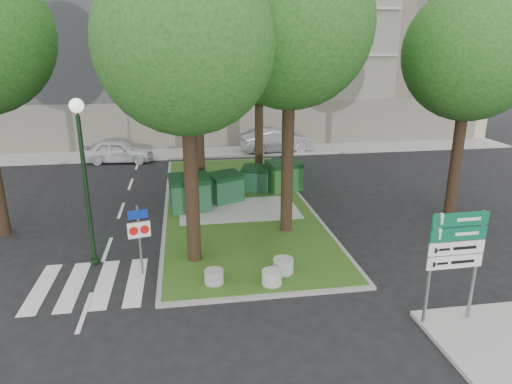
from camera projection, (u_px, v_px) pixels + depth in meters
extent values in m
plane|color=black|center=(252.00, 298.00, 12.83)|extent=(120.00, 120.00, 0.00)
cube|color=#274814|center=(236.00, 203.00, 20.41)|extent=(6.00, 16.00, 0.12)
cube|color=gray|center=(236.00, 203.00, 20.41)|extent=(6.30, 16.30, 0.10)
cube|color=#999993|center=(210.00, 152.00, 30.21)|extent=(42.00, 3.00, 0.12)
cube|color=silver|center=(121.00, 282.00, 13.67)|extent=(5.00, 3.00, 0.01)
cube|color=tan|center=(201.00, 30.00, 34.85)|extent=(41.00, 12.00, 16.00)
cylinder|color=black|center=(191.00, 172.00, 14.02)|extent=(0.44, 0.44, 6.16)
sphere|color=#144C14|center=(185.00, 44.00, 12.88)|extent=(5.20, 5.20, 5.20)
cylinder|color=black|center=(288.00, 146.00, 16.34)|extent=(0.44, 0.44, 6.72)
sphere|color=#144C14|center=(290.00, 25.00, 15.10)|extent=(5.60, 5.60, 5.60)
cylinder|color=black|center=(199.00, 136.00, 20.25)|extent=(0.44, 0.44, 5.88)
sphere|color=#144C14|center=(196.00, 53.00, 19.16)|extent=(4.80, 4.80, 4.80)
sphere|color=#144C14|center=(201.00, 10.00, 18.89)|extent=(3.60, 3.60, 3.60)
cylinder|color=black|center=(259.00, 113.00, 23.38)|extent=(0.44, 0.44, 7.00)
sphere|color=#144C14|center=(259.00, 25.00, 22.09)|extent=(5.80, 5.80, 5.80)
cylinder|color=black|center=(458.00, 148.00, 17.99)|extent=(0.44, 0.44, 5.88)
sphere|color=#144C14|center=(471.00, 53.00, 16.90)|extent=(5.00, 5.00, 5.00)
sphere|color=#144C14|center=(482.00, 5.00, 16.62)|extent=(3.75, 3.75, 3.75)
cube|color=#103D1F|center=(190.00, 196.00, 19.22)|extent=(1.75, 1.31, 1.26)
cube|color=black|center=(189.00, 179.00, 19.00)|extent=(1.81, 1.39, 0.37)
cube|color=#123F24|center=(226.00, 189.00, 20.36)|extent=(1.66, 1.44, 1.09)
cube|color=black|center=(225.00, 176.00, 20.16)|extent=(1.73, 1.52, 0.32)
cube|color=#113922|center=(256.00, 180.00, 21.90)|extent=(1.50, 1.25, 1.00)
cube|color=black|center=(256.00, 169.00, 21.73)|extent=(1.56, 1.32, 0.29)
cube|color=#164816|center=(284.00, 178.00, 21.95)|extent=(1.77, 1.42, 1.21)
cube|color=black|center=(284.00, 164.00, 21.73)|extent=(1.84, 1.51, 0.35)
cylinder|color=gray|center=(214.00, 276.00, 13.36)|extent=(0.57, 0.57, 0.40)
cylinder|color=#A8A8A2|center=(272.00, 277.00, 13.30)|extent=(0.59, 0.59, 0.42)
cylinder|color=#979893|center=(283.00, 266.00, 13.97)|extent=(0.63, 0.63, 0.45)
cylinder|color=yellow|center=(275.00, 167.00, 24.91)|extent=(0.43, 0.43, 0.74)
cylinder|color=black|center=(87.00, 193.00, 14.13)|extent=(0.13, 0.13, 4.82)
cylinder|color=black|center=(95.00, 261.00, 14.83)|extent=(0.29, 0.29, 0.19)
sphere|color=white|center=(76.00, 106.00, 13.31)|extent=(0.42, 0.42, 0.42)
cylinder|color=slate|center=(140.00, 241.00, 13.83)|extent=(0.09, 0.09, 2.26)
cube|color=navy|center=(138.00, 214.00, 13.57)|extent=(0.58, 0.18, 0.27)
cube|color=white|center=(139.00, 230.00, 13.72)|extent=(0.67, 0.20, 0.50)
cylinder|color=red|center=(133.00, 230.00, 13.70)|extent=(0.27, 0.09, 0.27)
cylinder|color=red|center=(144.00, 229.00, 13.75)|extent=(0.27, 0.09, 0.27)
cylinder|color=slate|center=(430.00, 270.00, 11.07)|extent=(0.09, 0.09, 2.91)
cylinder|color=slate|center=(475.00, 266.00, 11.27)|extent=(0.09, 0.09, 2.91)
cube|color=#0B593B|center=(460.00, 219.00, 10.78)|extent=(1.46, 0.07, 0.34)
cube|color=#0B593B|center=(458.00, 233.00, 10.89)|extent=(1.46, 0.07, 0.34)
cube|color=white|center=(456.00, 247.00, 11.00)|extent=(1.46, 0.07, 0.34)
cube|color=white|center=(454.00, 261.00, 11.12)|extent=(1.46, 0.07, 0.34)
imported|color=silver|center=(118.00, 151.00, 27.69)|extent=(4.22, 1.98, 1.40)
imported|color=#9DA1A5|center=(277.00, 141.00, 30.25)|extent=(4.91, 2.16, 1.57)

